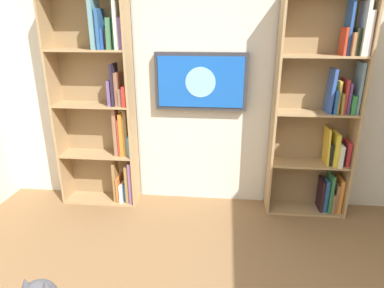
% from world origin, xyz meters
% --- Properties ---
extents(wall_back, '(4.52, 0.06, 2.70)m').
position_xyz_m(wall_back, '(0.00, -2.23, 1.35)').
color(wall_back, silver).
rests_on(wall_back, ground).
extents(bookshelf_left, '(0.79, 0.28, 2.14)m').
position_xyz_m(bookshelf_left, '(-1.21, -2.06, 1.04)').
color(bookshelf_left, tan).
rests_on(bookshelf_left, ground).
extents(bookshelf_right, '(0.82, 0.28, 2.19)m').
position_xyz_m(bookshelf_right, '(1.00, -2.06, 1.08)').
color(bookshelf_right, tan).
rests_on(bookshelf_right, ground).
extents(wall_mounted_tv, '(0.92, 0.07, 0.57)m').
position_xyz_m(wall_mounted_tv, '(0.01, -2.15, 1.33)').
color(wall_mounted_tv, '#333338').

